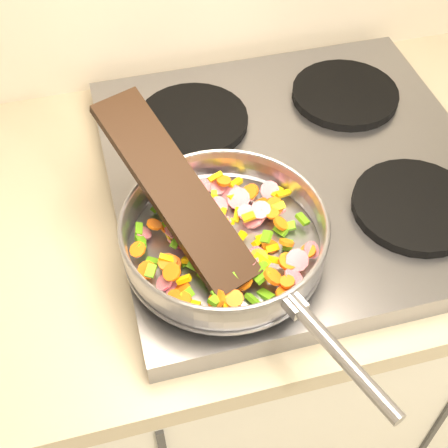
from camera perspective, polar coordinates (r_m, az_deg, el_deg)
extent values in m
cube|color=#939399|center=(1.04, 6.53, 4.69)|extent=(0.60, 0.60, 0.04)
cylinder|color=black|center=(0.89, 1.15, -1.74)|extent=(0.19, 0.19, 0.02)
cylinder|color=black|center=(0.98, 17.06, 1.58)|extent=(0.19, 0.19, 0.02)
cylinder|color=black|center=(1.09, -2.87, 9.46)|extent=(0.19, 0.19, 0.02)
cylinder|color=black|center=(1.16, 11.00, 11.57)|extent=(0.19, 0.19, 0.02)
cylinder|color=#9E9EA5|center=(0.88, 0.00, -2.13)|extent=(0.28, 0.28, 0.01)
torus|color=#9E9EA5|center=(0.85, 0.00, -0.90)|extent=(0.33, 0.33, 0.05)
torus|color=#9E9EA5|center=(0.83, 0.00, 0.18)|extent=(0.28, 0.28, 0.01)
cylinder|color=#9E9EA5|center=(0.74, 10.62, -11.70)|extent=(0.08, 0.18, 0.02)
cube|color=#9E9EA5|center=(0.77, 6.42, -7.33)|extent=(0.03, 0.04, 0.02)
cube|color=#5AAB16|center=(0.83, 3.06, -4.47)|extent=(0.02, 0.02, 0.02)
cube|color=#5AAB16|center=(0.82, 3.86, -6.49)|extent=(0.02, 0.03, 0.01)
cylinder|color=orange|center=(0.91, 3.43, 1.52)|extent=(0.03, 0.03, 0.02)
cylinder|color=orange|center=(0.84, 5.86, -3.42)|extent=(0.04, 0.04, 0.01)
cylinder|color=#CF1441|center=(0.84, 6.69, -3.31)|extent=(0.04, 0.04, 0.03)
cube|color=#5AAB16|center=(0.81, 0.51, -5.16)|extent=(0.02, 0.02, 0.02)
cylinder|color=#CF1441|center=(0.90, -1.50, 0.75)|extent=(0.05, 0.05, 0.02)
cylinder|color=orange|center=(0.84, -5.18, -3.52)|extent=(0.04, 0.04, 0.01)
cylinder|color=#CF1441|center=(0.92, 4.93, 1.27)|extent=(0.03, 0.03, 0.03)
cube|color=#5AAB16|center=(0.86, -0.15, -0.94)|extent=(0.02, 0.02, 0.02)
cube|color=yellow|center=(0.82, -3.70, -5.09)|extent=(0.02, 0.01, 0.02)
cylinder|color=orange|center=(0.89, -2.74, 0.48)|extent=(0.03, 0.03, 0.02)
cylinder|color=orange|center=(0.93, 2.58, 3.08)|extent=(0.03, 0.02, 0.02)
cube|color=#5AAB16|center=(0.87, 5.84, -1.92)|extent=(0.02, 0.02, 0.01)
cylinder|color=#CF1441|center=(0.83, -5.48, -5.31)|extent=(0.03, 0.03, 0.02)
cylinder|color=#CF1441|center=(0.89, 2.05, 1.05)|extent=(0.04, 0.04, 0.01)
cylinder|color=#CF1441|center=(0.88, -7.41, -0.77)|extent=(0.03, 0.03, 0.02)
cylinder|color=#CF1441|center=(0.93, -5.51, 2.21)|extent=(0.03, 0.03, 0.02)
cylinder|color=#CF1441|center=(0.84, 2.84, -2.92)|extent=(0.03, 0.04, 0.03)
cube|color=#5AAB16|center=(0.80, -0.51, -6.54)|extent=(0.02, 0.02, 0.01)
cylinder|color=#CF1441|center=(0.92, 2.08, 2.42)|extent=(0.03, 0.03, 0.02)
cube|color=#5AAB16|center=(0.89, -3.56, 1.21)|extent=(0.02, 0.02, 0.02)
cylinder|color=orange|center=(0.92, 2.31, 2.89)|extent=(0.03, 0.03, 0.02)
cube|color=yellow|center=(0.92, 5.45, 2.76)|extent=(0.03, 0.02, 0.01)
cylinder|color=#CF1441|center=(0.84, 1.54, -4.68)|extent=(0.03, 0.03, 0.02)
cylinder|color=#CF1441|center=(0.83, 6.38, -4.79)|extent=(0.03, 0.03, 0.02)
cube|color=#5AAB16|center=(0.89, 5.20, -0.57)|extent=(0.02, 0.02, 0.02)
cylinder|color=#CF1441|center=(0.87, -0.25, -0.10)|extent=(0.04, 0.04, 0.03)
cube|color=yellow|center=(0.93, -3.23, 3.40)|extent=(0.01, 0.02, 0.01)
cylinder|color=orange|center=(0.83, 3.20, -3.12)|extent=(0.04, 0.04, 0.01)
cylinder|color=#CF1441|center=(0.89, -0.89, 1.03)|extent=(0.05, 0.04, 0.03)
cube|color=yellow|center=(0.87, -4.22, -0.57)|extent=(0.02, 0.02, 0.02)
cube|color=yellow|center=(0.87, 3.09, -1.65)|extent=(0.02, 0.02, 0.02)
cube|color=#5AAB16|center=(0.83, -0.37, -3.23)|extent=(0.02, 0.01, 0.01)
cylinder|color=orange|center=(0.88, -2.25, 0.39)|extent=(0.04, 0.03, 0.02)
cylinder|color=orange|center=(0.88, -5.26, -0.29)|extent=(0.03, 0.03, 0.02)
cube|color=#5AAB16|center=(0.86, -6.56, -3.43)|extent=(0.02, 0.02, 0.01)
cylinder|color=orange|center=(0.90, -0.96, 0.78)|extent=(0.03, 0.03, 0.02)
cylinder|color=#CF1441|center=(0.86, -2.55, -2.29)|extent=(0.03, 0.03, 0.01)
cube|color=yellow|center=(0.85, 2.91, -3.13)|extent=(0.03, 0.02, 0.02)
cylinder|color=#CF1441|center=(0.90, 2.73, 0.50)|extent=(0.04, 0.04, 0.02)
cube|color=yellow|center=(0.80, 0.06, -7.49)|extent=(0.02, 0.03, 0.02)
cylinder|color=orange|center=(0.87, 0.58, -2.25)|extent=(0.03, 0.03, 0.02)
cylinder|color=#CF1441|center=(0.81, -0.24, -7.47)|extent=(0.04, 0.04, 0.00)
cylinder|color=orange|center=(0.80, -4.53, -6.62)|extent=(0.02, 0.02, 0.02)
cube|color=yellow|center=(0.87, 4.39, -2.23)|extent=(0.02, 0.01, 0.01)
cube|color=yellow|center=(0.84, 4.70, -3.31)|extent=(0.02, 0.02, 0.01)
cylinder|color=orange|center=(0.88, 5.20, 0.07)|extent=(0.03, 0.03, 0.02)
cube|color=#5AAB16|center=(0.83, -2.09, -3.92)|extent=(0.02, 0.02, 0.01)
cube|color=yellow|center=(0.87, -4.99, -0.94)|extent=(0.01, 0.02, 0.01)
cylinder|color=#CF1441|center=(0.81, 0.70, -4.76)|extent=(0.03, 0.04, 0.03)
cube|color=yellow|center=(0.94, 1.06, 3.76)|extent=(0.02, 0.02, 0.01)
cube|color=yellow|center=(0.85, -0.39, -1.96)|extent=(0.02, 0.01, 0.01)
cylinder|color=orange|center=(0.89, -0.07, -0.24)|extent=(0.03, 0.03, 0.02)
cylinder|color=orange|center=(0.82, -0.45, -4.68)|extent=(0.03, 0.03, 0.02)
cube|color=yellow|center=(0.83, 2.19, -3.52)|extent=(0.01, 0.02, 0.02)
cube|color=yellow|center=(0.90, 5.01, 1.58)|extent=(0.02, 0.01, 0.01)
cube|color=yellow|center=(0.85, 3.76, -3.13)|extent=(0.01, 0.02, 0.01)
cylinder|color=orange|center=(0.80, 0.94, -6.83)|extent=(0.03, 0.03, 0.01)
cube|color=yellow|center=(0.88, 3.60, -1.25)|extent=(0.02, 0.01, 0.01)
cylinder|color=#CF1441|center=(0.83, 5.77, -5.69)|extent=(0.03, 0.03, 0.02)
cube|color=yellow|center=(0.90, -4.63, 1.24)|extent=(0.01, 0.02, 0.01)
cube|color=yellow|center=(0.90, -2.90, 1.95)|extent=(0.02, 0.03, 0.02)
cube|color=yellow|center=(0.82, 0.16, -6.29)|extent=(0.03, 0.02, 0.02)
cylinder|color=orange|center=(0.85, 7.70, -2.45)|extent=(0.02, 0.02, 0.01)
cube|color=#5AAB16|center=(0.89, -1.28, 0.15)|extent=(0.02, 0.02, 0.01)
cylinder|color=orange|center=(0.83, 3.19, -4.33)|extent=(0.04, 0.04, 0.01)
cube|color=#5AAB16|center=(0.88, -7.80, -0.46)|extent=(0.02, 0.02, 0.01)
cube|color=#5AAB16|center=(0.91, -6.23, 1.56)|extent=(0.02, 0.02, 0.02)
cube|color=#5AAB16|center=(0.83, -2.54, -3.89)|extent=(0.03, 0.03, 0.01)
cube|color=yellow|center=(0.84, -5.27, -3.18)|extent=(0.02, 0.02, 0.01)
cube|color=#5AAB16|center=(0.86, -7.54, -1.80)|extent=(0.02, 0.03, 0.02)
cube|color=#5AAB16|center=(0.85, -4.41, -1.55)|extent=(0.02, 0.02, 0.02)
cylinder|color=orange|center=(0.83, 1.43, -5.07)|extent=(0.03, 0.03, 0.02)
cylinder|color=#CF1441|center=(0.89, 3.36, 1.29)|extent=(0.04, 0.04, 0.01)
cylinder|color=#CF1441|center=(0.91, 3.61, 1.50)|extent=(0.05, 0.04, 0.03)
cylinder|color=#CF1441|center=(0.92, -2.16, 3.30)|extent=(0.03, 0.04, 0.02)
cube|color=yellow|center=(0.93, -0.83, 4.33)|extent=(0.03, 0.02, 0.01)
cube|color=#5AAB16|center=(0.87, -1.15, -1.63)|extent=(0.02, 0.03, 0.02)
cylinder|color=orange|center=(0.84, -4.79, -3.68)|extent=(0.03, 0.03, 0.01)
cube|color=#5AAB16|center=(0.83, -6.71, -4.27)|extent=(0.02, 0.02, 0.01)
cylinder|color=#CF1441|center=(0.85, 2.90, -3.36)|extent=(0.03, 0.04, 0.03)
cube|color=yellow|center=(0.89, -0.18, 0.88)|extent=(0.02, 0.02, 0.01)
cube|color=#5AAB16|center=(0.93, 1.30, 2.84)|extent=(0.02, 0.02, 0.01)
cylinder|color=#CF1441|center=(0.88, -1.07, -0.03)|extent=(0.04, 0.04, 0.02)
cube|color=#5AAB16|center=(0.82, 3.49, -4.80)|extent=(0.02, 0.02, 0.02)
cube|color=#5AAB16|center=(0.81, -3.46, -6.47)|extent=(0.02, 0.02, 0.02)
cylinder|color=#CF1441|center=(0.91, -0.46, 1.71)|extent=(0.03, 0.04, 0.02)
cube|color=#5AAB16|center=(0.85, -1.23, -3.34)|extent=(0.02, 0.02, 0.01)
cylinder|color=orange|center=(0.84, -7.07, -4.20)|extent=(0.04, 0.04, 0.02)
cube|color=yellow|center=(0.91, 1.24, 0.83)|extent=(0.02, 0.02, 0.02)
cylinder|color=orange|center=(0.89, -1.50, 1.35)|extent=(0.04, 0.04, 0.02)
cylinder|color=#CF1441|center=(0.87, -4.16, -1.70)|extent=(0.03, 0.04, 0.04)
cube|color=yellow|center=(0.94, -3.45, 3.06)|extent=(0.02, 0.01, 0.01)
cylinder|color=orange|center=(0.87, 4.23, -2.05)|extent=(0.03, 0.03, 0.01)
cylinder|color=orange|center=(0.86, -3.81, -0.97)|extent=(0.04, 0.04, 0.02)
cylinder|color=orange|center=(0.82, 4.49, -4.81)|extent=(0.04, 0.04, 0.03)
cube|color=yellow|center=(0.86, -0.60, -1.40)|extent=(0.03, 0.01, 0.01)
cube|color=yellow|center=(0.80, -2.99, -7.27)|extent=(0.02, 0.02, 0.01)
cylinder|color=orange|center=(0.89, 4.44, 0.97)|extent=(0.02, 0.02, 0.01)
cylinder|color=#CF1441|center=(0.87, -4.39, -0.80)|extent=(0.03, 0.04, 0.02)
cube|color=#5AAB16|center=(0.82, 3.35, -4.07)|extent=(0.02, 0.02, 0.02)
cylinder|color=orange|center=(0.90, 4.60, 1.63)|extent=(0.04, 0.03, 0.03)
cylinder|color=#CF1441|center=(0.93, 0.75, 2.61)|extent=(0.04, 0.05, 0.03)
cylinder|color=orange|center=(0.80, -3.82, -7.01)|extent=(0.03, 0.03, 0.02)
cylinder|color=orange|center=(0.85, -3.33, -1.62)|extent=(0.04, 0.04, 0.01)
cube|color=#5AAB16|center=(0.79, -0.71, -6.92)|extent=(0.03, 0.02, 0.01)
cube|color=#5AAB16|center=(0.88, -5.11, -0.01)|extent=(0.02, 0.02, 0.02)
cube|color=yellow|center=(0.83, 3.51, -3.29)|extent=(0.02, 0.02, 0.02)
cube|color=yellow|center=(0.91, -0.89, 2.30)|extent=(0.01, 0.03, 0.02)
cube|color=#5AAB16|center=(0.92, -1.17, 2.28)|extent=(0.02, 0.02, 0.01)
cube|color=yellow|center=(0.87, 1.39, -1.36)|extent=(0.03, 0.02, 0.02)
cube|color=yellow|center=(0.93, 4.91, 2.86)|extent=(0.02, 0.02, 0.01)
cylinder|color=orange|center=(0.82, 5.81, -5.27)|extent=(0.03, 0.03, 0.01)
cube|color=yellow|center=(0.89, -3.92, 1.25)|extent=(0.02, 0.02, 0.01)
cylinder|color=orange|center=(0.87, -3.49, -0.92)|extent=(0.02, 0.02, 0.01)
cube|color=yellow|center=(0.83, 0.96, -3.90)|extent=(0.03, 0.02, 0.02)
cube|color=yellow|center=(0.91, 0.83, 2.65)|extent=(0.02, 0.02, 0.01)
cylinder|color=orange|center=(0.93, -0.03, 3.97)|extent=(0.02, 0.03, 0.01)
cube|color=#5AAB16|center=(0.89, 7.19, 0.44)|extent=(0.02, 0.02, 0.01)
cylinder|color=orange|center=(0.85, 5.74, -1.69)|extent=(0.03, 0.03, 0.02)
cube|color=yellow|center=(0.88, 2.27, 0.66)|extent=(0.02, 0.01, 0.01)
cube|color=yellow|center=(0.84, -2.17, -2.72)|extent=(0.02, 0.03, 0.02)
cylinder|color=#CF1441|center=(0.83, -4.42, -5.86)|extent=(0.05, 0.05, 0.02)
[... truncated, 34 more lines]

